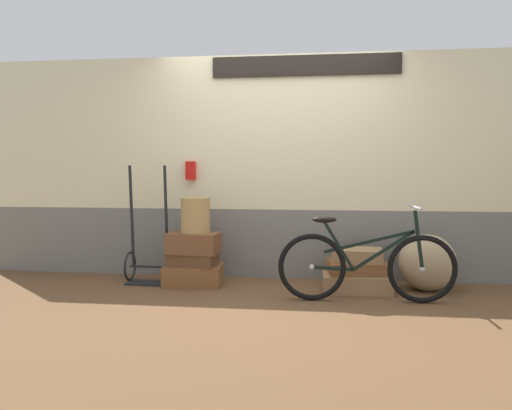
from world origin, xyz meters
name	(u,v)px	position (x,y,z in m)	size (l,w,h in m)	color
ground	(270,299)	(0.00, 0.00, -0.03)	(8.78, 5.20, 0.06)	brown
station_building	(279,167)	(0.01, 0.85, 1.22)	(6.78, 0.74, 2.42)	slate
suitcase_0	(193,275)	(-0.83, 0.31, 0.11)	(0.59, 0.37, 0.21)	brown
suitcase_1	(193,259)	(-0.83, 0.29, 0.28)	(0.48, 0.28, 0.13)	brown
suitcase_2	(193,243)	(-0.82, 0.29, 0.45)	(0.52, 0.31, 0.21)	brown
suitcase_3	(356,282)	(0.83, 0.31, 0.09)	(0.66, 0.48, 0.17)	#9E754C
suitcase_4	(357,267)	(0.83, 0.33, 0.23)	(0.56, 0.42, 0.12)	brown
suitcase_5	(357,255)	(0.83, 0.33, 0.35)	(0.49, 0.34, 0.12)	#9E754C
wicker_basket	(195,215)	(-0.80, 0.31, 0.73)	(0.30, 0.30, 0.36)	#A8844C
luggage_trolley	(149,257)	(-1.34, 0.41, 0.27)	(0.46, 0.38, 1.24)	black
burlap_sack	(427,263)	(1.52, 0.38, 0.28)	(0.55, 0.47, 0.56)	tan
bicycle	(366,265)	(0.87, -0.10, 0.33)	(1.60, 0.46, 0.88)	black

